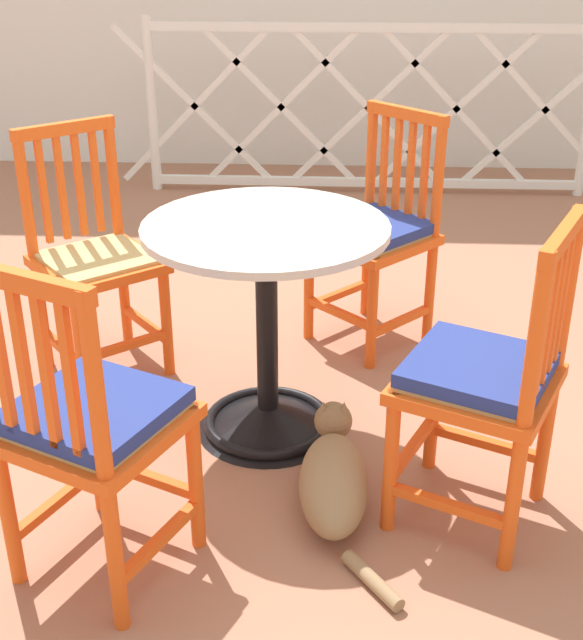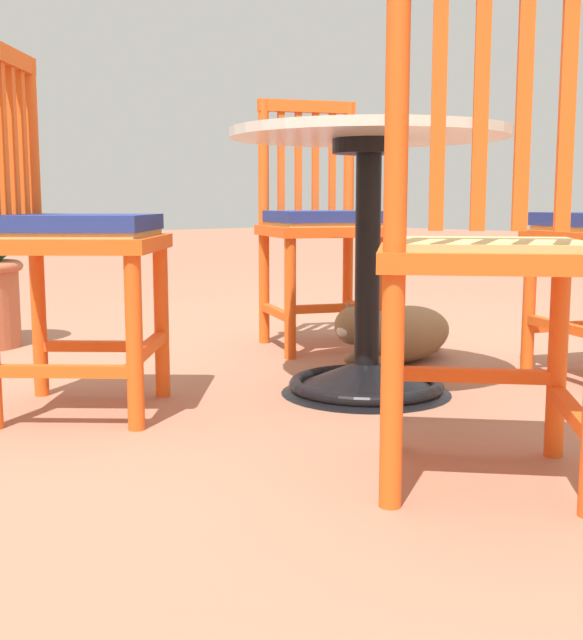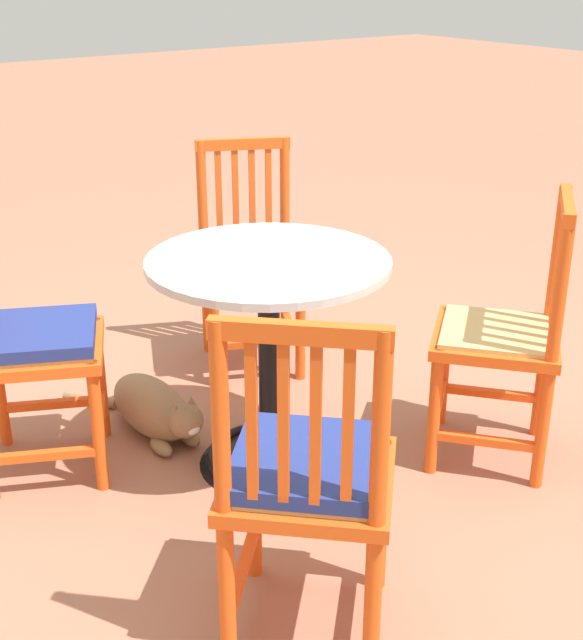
{
  "view_description": "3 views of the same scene",
  "coord_description": "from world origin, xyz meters",
  "px_view_note": "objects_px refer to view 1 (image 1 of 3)",
  "views": [
    {
      "loc": [
        0.2,
        -2.49,
        1.61
      ],
      "look_at": [
        0.09,
        -0.18,
        0.48
      ],
      "focal_mm": 48.31,
      "sensor_mm": 36.0,
      "label": 1
    },
    {
      "loc": [
        -1.52,
        1.65,
        0.53
      ],
      "look_at": [
        0.19,
        0.08,
        0.2
      ],
      "focal_mm": 46.01,
      "sensor_mm": 36.0,
      "label": 2
    },
    {
      "loc": [
        1.42,
        2.05,
        1.59
      ],
      "look_at": [
        -0.16,
        -0.13,
        0.45
      ],
      "focal_mm": 48.74,
      "sensor_mm": 36.0,
      "label": 3
    }
  ],
  "objects_px": {
    "cafe_table": "(267,354)",
    "orange_chair_facing_out": "(375,234)",
    "orange_chair_near_fence": "(485,381)",
    "orange_chair_at_corner": "(90,425)",
    "orange_chair_by_planter": "(94,261)",
    "tabby_cat": "(334,476)"
  },
  "relations": [
    {
      "from": "cafe_table",
      "to": "orange_chair_facing_out",
      "type": "height_order",
      "value": "orange_chair_facing_out"
    },
    {
      "from": "orange_chair_facing_out",
      "to": "orange_chair_at_corner",
      "type": "bearing_deg",
      "value": -118.38
    },
    {
      "from": "orange_chair_facing_out",
      "to": "orange_chair_at_corner",
      "type": "xyz_separation_m",
      "value": [
        -0.75,
        -1.39,
        0.0
      ]
    },
    {
      "from": "tabby_cat",
      "to": "orange_chair_near_fence",
      "type": "bearing_deg",
      "value": -4.87
    },
    {
      "from": "orange_chair_at_corner",
      "to": "orange_chair_by_planter",
      "type": "bearing_deg",
      "value": 104.08
    },
    {
      "from": "orange_chair_near_fence",
      "to": "orange_chair_at_corner",
      "type": "relative_size",
      "value": 1.0
    },
    {
      "from": "cafe_table",
      "to": "orange_chair_at_corner",
      "type": "bearing_deg",
      "value": -118.83
    },
    {
      "from": "orange_chair_near_fence",
      "to": "orange_chair_by_planter",
      "type": "height_order",
      "value": "same"
    },
    {
      "from": "orange_chair_facing_out",
      "to": "tabby_cat",
      "type": "xyz_separation_m",
      "value": [
        -0.15,
        -1.09,
        -0.35
      ]
    },
    {
      "from": "orange_chair_by_planter",
      "to": "cafe_table",
      "type": "bearing_deg",
      "value": -31.4
    },
    {
      "from": "orange_chair_by_planter",
      "to": "orange_chair_at_corner",
      "type": "relative_size",
      "value": 1.0
    },
    {
      "from": "orange_chair_near_fence",
      "to": "orange_chair_at_corner",
      "type": "bearing_deg",
      "value": -165.06
    },
    {
      "from": "cafe_table",
      "to": "orange_chair_near_fence",
      "type": "height_order",
      "value": "orange_chair_near_fence"
    },
    {
      "from": "orange_chair_facing_out",
      "to": "orange_chair_at_corner",
      "type": "distance_m",
      "value": 1.58
    },
    {
      "from": "cafe_table",
      "to": "orange_chair_by_planter",
      "type": "relative_size",
      "value": 0.83
    },
    {
      "from": "orange_chair_facing_out",
      "to": "orange_chair_by_planter",
      "type": "distance_m",
      "value": 1.07
    },
    {
      "from": "cafe_table",
      "to": "tabby_cat",
      "type": "bearing_deg",
      "value": -60.16
    },
    {
      "from": "orange_chair_near_fence",
      "to": "orange_chair_by_planter",
      "type": "relative_size",
      "value": 1.0
    },
    {
      "from": "cafe_table",
      "to": "orange_chair_facing_out",
      "type": "distance_m",
      "value": 0.81
    },
    {
      "from": "orange_chair_by_planter",
      "to": "orange_chair_at_corner",
      "type": "distance_m",
      "value": 1.13
    },
    {
      "from": "orange_chair_near_fence",
      "to": "orange_chair_by_planter",
      "type": "xyz_separation_m",
      "value": [
        -1.28,
        0.83,
        -0.01
      ]
    },
    {
      "from": "orange_chair_facing_out",
      "to": "tabby_cat",
      "type": "height_order",
      "value": "orange_chair_facing_out"
    }
  ]
}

